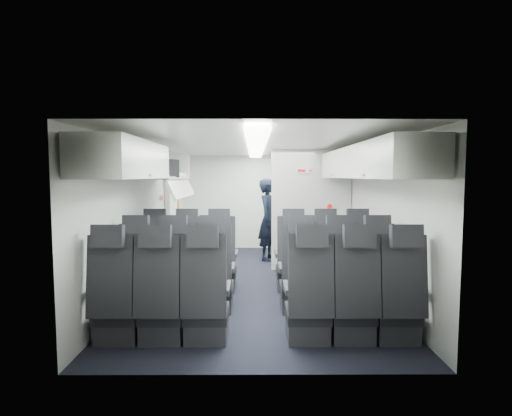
{
  "coord_description": "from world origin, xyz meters",
  "views": [
    {
      "loc": [
        -0.03,
        -6.27,
        1.69
      ],
      "look_at": [
        0.0,
        0.4,
        1.15
      ],
      "focal_mm": 28.0,
      "sensor_mm": 36.0,
      "label": 1
    }
  ],
  "objects_px": {
    "flight_attendant": "(269,219)",
    "boarding_door": "(173,213)",
    "seat_row_rear": "(257,303)",
    "carry_on_bag": "(161,168)",
    "seat_row_front": "(256,264)",
    "seat_row_mid": "(257,280)",
    "galley_unit": "(297,208)"
  },
  "relations": [
    {
      "from": "seat_row_front",
      "to": "flight_attendant",
      "type": "bearing_deg",
      "value": 83.24
    },
    {
      "from": "galley_unit",
      "to": "boarding_door",
      "type": "relative_size",
      "value": 1.02
    },
    {
      "from": "seat_row_rear",
      "to": "flight_attendant",
      "type": "height_order",
      "value": "flight_attendant"
    },
    {
      "from": "boarding_door",
      "to": "flight_attendant",
      "type": "bearing_deg",
      "value": 3.56
    },
    {
      "from": "seat_row_front",
      "to": "seat_row_mid",
      "type": "xyz_separation_m",
      "value": [
        0.0,
        -0.9,
        0.0
      ]
    },
    {
      "from": "seat_row_mid",
      "to": "flight_attendant",
      "type": "bearing_deg",
      "value": 85.19
    },
    {
      "from": "flight_attendant",
      "to": "seat_row_front",
      "type": "bearing_deg",
      "value": -166.43
    },
    {
      "from": "seat_row_mid",
      "to": "galley_unit",
      "type": "height_order",
      "value": "galley_unit"
    },
    {
      "from": "boarding_door",
      "to": "flight_attendant",
      "type": "height_order",
      "value": "boarding_door"
    },
    {
      "from": "seat_row_front",
      "to": "flight_attendant",
      "type": "relative_size",
      "value": 2.04
    },
    {
      "from": "seat_row_rear",
      "to": "carry_on_bag",
      "type": "height_order",
      "value": "carry_on_bag"
    },
    {
      "from": "galley_unit",
      "to": "carry_on_bag",
      "type": "height_order",
      "value": "carry_on_bag"
    },
    {
      "from": "galley_unit",
      "to": "seat_row_rear",
      "type": "bearing_deg",
      "value": -100.65
    },
    {
      "from": "boarding_door",
      "to": "flight_attendant",
      "type": "xyz_separation_m",
      "value": [
        1.9,
        0.12,
        -0.14
      ]
    },
    {
      "from": "seat_row_front",
      "to": "seat_row_mid",
      "type": "bearing_deg",
      "value": -90.0
    },
    {
      "from": "seat_row_front",
      "to": "carry_on_bag",
      "type": "distance_m",
      "value": 1.94
    },
    {
      "from": "seat_row_rear",
      "to": "boarding_door",
      "type": "distance_m",
      "value": 4.25
    },
    {
      "from": "seat_row_mid",
      "to": "boarding_door",
      "type": "distance_m",
      "value": 3.45
    },
    {
      "from": "seat_row_rear",
      "to": "galley_unit",
      "type": "bearing_deg",
      "value": 79.35
    },
    {
      "from": "seat_row_rear",
      "to": "flight_attendant",
      "type": "distance_m",
      "value": 4.03
    },
    {
      "from": "seat_row_rear",
      "to": "flight_attendant",
      "type": "bearing_deg",
      "value": 86.27
    },
    {
      "from": "seat_row_mid",
      "to": "boarding_door",
      "type": "height_order",
      "value": "boarding_door"
    },
    {
      "from": "flight_attendant",
      "to": "boarding_door",
      "type": "bearing_deg",
      "value": 113.89
    },
    {
      "from": "seat_row_mid",
      "to": "seat_row_rear",
      "type": "height_order",
      "value": "same"
    },
    {
      "from": "boarding_door",
      "to": "seat_row_mid",
      "type": "bearing_deg",
      "value": -61.23
    },
    {
      "from": "seat_row_rear",
      "to": "boarding_door",
      "type": "height_order",
      "value": "boarding_door"
    },
    {
      "from": "galley_unit",
      "to": "boarding_door",
      "type": "height_order",
      "value": "galley_unit"
    },
    {
      "from": "flight_attendant",
      "to": "carry_on_bag",
      "type": "distance_m",
      "value": 2.94
    },
    {
      "from": "flight_attendant",
      "to": "seat_row_rear",
      "type": "bearing_deg",
      "value": -163.41
    },
    {
      "from": "seat_row_rear",
      "to": "boarding_door",
      "type": "bearing_deg",
      "value": 112.87
    },
    {
      "from": "flight_attendant",
      "to": "galley_unit",
      "type": "bearing_deg",
      "value": -12.94
    },
    {
      "from": "seat_row_front",
      "to": "seat_row_rear",
      "type": "bearing_deg",
      "value": -90.0
    }
  ]
}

